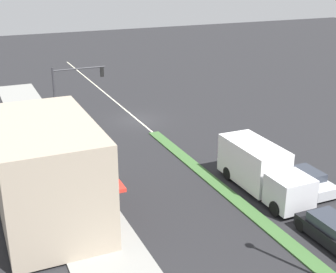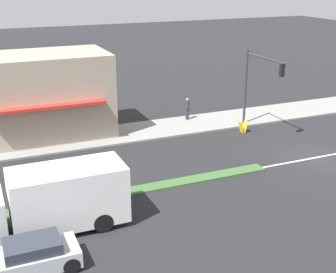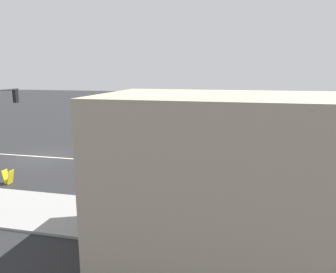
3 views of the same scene
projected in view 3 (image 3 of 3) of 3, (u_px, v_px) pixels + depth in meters
name	position (u px, v px, depth m)	size (l,w,h in m)	color
ground_plane	(288.00, 173.00, 21.43)	(160.00, 160.00, 0.00)	#232326
sidewalk_right	(330.00, 242.00, 12.72)	(4.00, 73.00, 0.12)	gray
lane_marking_center	(44.00, 157.00, 25.47)	(0.16, 60.00, 0.01)	beige
building_corner_store	(241.00, 179.00, 11.17)	(5.98, 9.54, 5.71)	tan
warning_aframe_sign	(8.00, 177.00, 19.34)	(0.45, 0.53, 0.84)	yellow
delivery_truck	(268.00, 143.00, 23.52)	(2.44, 7.50, 2.87)	silver
sedan_silver	(281.00, 147.00, 26.07)	(1.76, 3.87, 1.31)	#B7BABF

